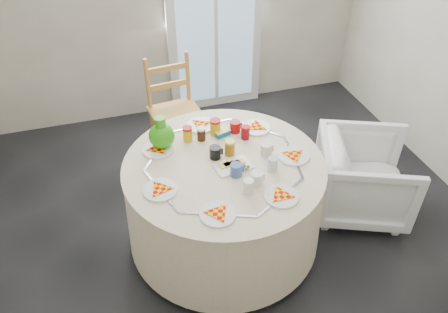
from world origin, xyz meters
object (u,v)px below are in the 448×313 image
object	(u,v)px
table	(224,202)
wooden_chair	(176,114)
armchair	(365,172)
green_pitcher	(161,131)

from	to	relation	value
table	wooden_chair	world-z (taller)	wooden_chair
table	armchair	size ratio (longest dim) A/B	1.97
table	armchair	world-z (taller)	armchair
table	green_pitcher	xyz separation A→B (m)	(-0.37, 0.32, 0.49)
armchair	table	bearing A→B (deg)	111.91
wooden_chair	green_pitcher	distance (m)	0.93
armchair	wooden_chair	bearing A→B (deg)	71.21
wooden_chair	green_pitcher	xyz separation A→B (m)	(-0.25, -0.80, 0.40)
table	green_pitcher	bearing A→B (deg)	139.14
wooden_chair	armchair	bearing A→B (deg)	-47.69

